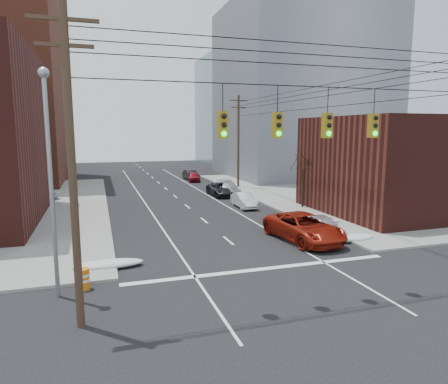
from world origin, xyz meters
TOP-DOWN VIEW (x-y plane):
  - ground at (0.00, 0.00)m, footprint 160.00×160.00m
  - sidewalk_ne at (27.00, 27.00)m, footprint 40.00×40.00m
  - building_office at (22.00, 44.00)m, footprint 22.00×20.00m
  - building_glass at (24.00, 70.00)m, footprint 20.00×18.00m
  - building_storefront at (18.00, 16.00)m, footprint 16.00×12.00m
  - utility_pole_left at (-8.50, 3.00)m, footprint 2.20×0.28m
  - utility_pole_far at (8.50, 34.00)m, footprint 2.20×0.28m
  - traffic_signals at (0.10, 2.97)m, footprint 17.00×0.42m
  - street_light at (-9.50, 6.00)m, footprint 0.44×0.44m
  - bare_tree at (9.59, 20.00)m, footprint 2.09×2.20m
  - snow_nw at (-7.40, 9.00)m, footprint 3.50×1.08m
  - snow_ne at (7.40, 9.50)m, footprint 3.00×1.08m
  - snow_east_far at (7.40, 14.00)m, footprint 4.00×1.08m
  - red_pickup at (4.53, 10.58)m, footprint 3.50×6.45m
  - parked_car_a at (6.40, 11.29)m, footprint 1.81×4.01m
  - parked_car_b at (4.80, 22.03)m, footprint 1.46×3.99m
  - parked_car_c at (4.80, 28.97)m, footprint 2.34×5.02m
  - parked_car_d at (5.60, 29.07)m, footprint 2.53×5.18m
  - parked_car_e at (4.80, 41.81)m, footprint 2.02×3.97m
  - parked_car_f at (4.84, 43.69)m, footprint 1.73×4.26m
  - lot_car_b at (-14.08, 30.67)m, footprint 5.82×4.19m
  - construction_barrel at (-8.50, 6.50)m, footprint 0.67×0.67m

SIDE VIEW (x-z plane):
  - ground at x=0.00m, z-range 0.00..0.00m
  - sidewalk_ne at x=27.00m, z-range 0.00..0.15m
  - snow_nw at x=-7.40m, z-range 0.00..0.42m
  - snow_ne at x=7.40m, z-range 0.00..0.42m
  - snow_east_far at x=7.40m, z-range 0.00..0.42m
  - construction_barrel at x=-8.50m, z-range 0.01..0.96m
  - parked_car_e at x=4.80m, z-range 0.00..1.29m
  - parked_car_b at x=4.80m, z-range 0.00..1.31m
  - parked_car_a at x=6.40m, z-range 0.00..1.34m
  - parked_car_f at x=4.84m, z-range 0.00..1.38m
  - parked_car_c at x=4.80m, z-range 0.00..1.39m
  - parked_car_d at x=5.60m, z-range 0.00..1.45m
  - red_pickup at x=4.53m, z-range 0.00..1.72m
  - lot_car_b at x=-14.08m, z-range 0.15..1.62m
  - bare_tree at x=9.59m, z-range -0.15..4.79m
  - building_storefront at x=18.00m, z-range 0.00..8.00m
  - street_light at x=-9.50m, z-range 0.88..10.20m
  - utility_pole_left at x=-8.50m, z-range 0.28..11.28m
  - utility_pole_far at x=8.50m, z-range 0.28..11.28m
  - traffic_signals at x=0.10m, z-range 6.16..8.18m
  - building_glass at x=24.00m, z-range 0.00..22.00m
  - building_office at x=22.00m, z-range 0.00..25.00m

